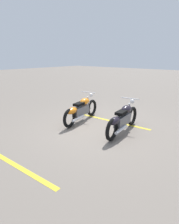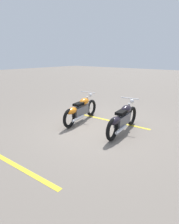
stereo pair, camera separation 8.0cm
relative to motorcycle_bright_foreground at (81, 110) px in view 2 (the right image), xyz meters
The scene contains 5 objects.
ground_plane 0.98m from the motorcycle_bright_foreground, 80.85° to the left, with size 60.00×60.00×0.00m, color slate.
motorcycle_bright_foreground is the anchor object (origin of this frame).
motorcycle_dark_foreground 1.74m from the motorcycle_bright_foreground, 92.39° to the left, with size 2.23×0.65×1.04m.
parking_stripe_near 1.19m from the motorcycle_bright_foreground, 135.26° to the left, with size 3.20×0.12×0.01m, color yellow.
parking_stripe_mid 3.28m from the motorcycle_bright_foreground, 12.48° to the left, with size 3.20×0.12×0.01m, color yellow.
Camera 2 is at (4.85, 3.74, 2.38)m, focal length 30.53 mm.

